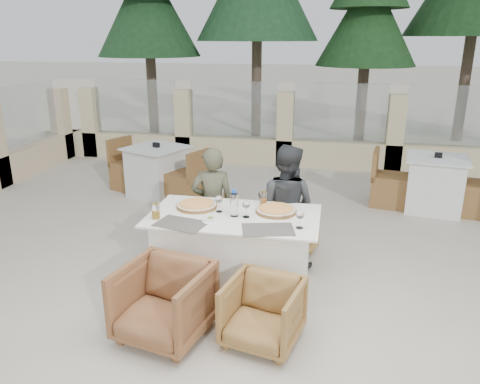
% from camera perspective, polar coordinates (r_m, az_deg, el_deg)
% --- Properties ---
extents(ground, '(80.00, 80.00, 0.00)m').
position_cam_1_polar(ground, '(4.72, -0.95, -11.65)').
color(ground, beige).
rests_on(ground, ground).
extents(sand_patch, '(30.00, 16.00, 0.01)m').
position_cam_1_polar(sand_patch, '(18.17, 8.53, 10.71)').
color(sand_patch, beige).
rests_on(sand_patch, ground).
extents(perimeter_wall_far, '(10.00, 0.34, 1.60)m').
position_cam_1_polar(perimeter_wall_far, '(8.97, 5.54, 8.26)').
color(perimeter_wall_far, beige).
rests_on(perimeter_wall_far, ground).
extents(pine_far_left, '(2.42, 2.42, 5.50)m').
position_cam_1_polar(pine_far_left, '(11.83, -11.13, 19.93)').
color(pine_far_left, '#1B4020').
rests_on(pine_far_left, ground).
extents(pine_centre, '(2.20, 2.20, 5.00)m').
position_cam_1_polar(pine_centre, '(11.21, 15.24, 18.47)').
color(pine_centre, '#1C431D').
rests_on(pine_centre, ground).
extents(dining_table, '(1.60, 0.90, 0.77)m').
position_cam_1_polar(dining_table, '(4.55, -0.74, -7.33)').
color(dining_table, white).
rests_on(dining_table, ground).
extents(placemat_near_left, '(0.50, 0.39, 0.00)m').
position_cam_1_polar(placemat_near_left, '(4.23, -7.21, -3.85)').
color(placemat_near_left, '#56514A').
rests_on(placemat_near_left, dining_table).
extents(placemat_near_right, '(0.51, 0.40, 0.00)m').
position_cam_1_polar(placemat_near_right, '(4.08, 3.43, -4.58)').
color(placemat_near_right, '#58534C').
rests_on(placemat_near_right, dining_table).
extents(pizza_left, '(0.53, 0.53, 0.05)m').
position_cam_1_polar(pizza_left, '(4.60, -5.28, -1.57)').
color(pizza_left, orange).
rests_on(pizza_left, dining_table).
extents(pizza_right, '(0.42, 0.42, 0.05)m').
position_cam_1_polar(pizza_right, '(4.47, 4.42, -2.19)').
color(pizza_right, orange).
rests_on(pizza_right, dining_table).
extents(water_bottle, '(0.08, 0.08, 0.26)m').
position_cam_1_polar(water_bottle, '(4.33, -0.71, -1.32)').
color(water_bottle, '#AACBDF').
rests_on(water_bottle, dining_table).
extents(wine_glass_centre, '(0.08, 0.08, 0.18)m').
position_cam_1_polar(wine_glass_centre, '(4.45, -2.56, -1.32)').
color(wine_glass_centre, silver).
rests_on(wine_glass_centre, dining_table).
extents(wine_glass_near, '(0.09, 0.09, 0.18)m').
position_cam_1_polar(wine_glass_near, '(4.32, 0.76, -1.95)').
color(wine_glass_near, white).
rests_on(wine_glass_near, dining_table).
extents(wine_glass_corner, '(0.09, 0.09, 0.18)m').
position_cam_1_polar(wine_glass_corner, '(4.10, 7.32, -3.21)').
color(wine_glass_corner, white).
rests_on(wine_glass_corner, dining_table).
extents(beer_glass_left, '(0.09, 0.09, 0.14)m').
position_cam_1_polar(beer_glass_left, '(4.36, -10.23, -2.30)').
color(beer_glass_left, gold).
rests_on(beer_glass_left, dining_table).
extents(beer_glass_right, '(0.08, 0.08, 0.14)m').
position_cam_1_polar(beer_glass_right, '(4.64, 2.89, -0.80)').
color(beer_glass_right, orange).
rests_on(beer_glass_right, dining_table).
extents(olive_dish, '(0.12, 0.12, 0.04)m').
position_cam_1_polar(olive_dish, '(4.25, -3.62, -3.34)').
color(olive_dish, white).
rests_on(olive_dish, dining_table).
extents(armchair_far_left, '(0.93, 0.94, 0.66)m').
position_cam_1_polar(armchair_far_left, '(5.23, -4.77, -4.53)').
color(armchair_far_left, brown).
rests_on(armchair_far_left, ground).
extents(armchair_far_right, '(0.86, 0.87, 0.61)m').
position_cam_1_polar(armchair_far_right, '(5.26, 5.04, -4.71)').
color(armchair_far_right, olive).
rests_on(armchair_far_right, ground).
extents(armchair_near_left, '(0.81, 0.83, 0.63)m').
position_cam_1_polar(armchair_near_left, '(3.95, -9.27, -13.11)').
color(armchair_near_left, brown).
rests_on(armchair_near_left, ground).
extents(armchair_near_right, '(0.69, 0.70, 0.54)m').
position_cam_1_polar(armchair_near_right, '(3.86, 2.79, -14.47)').
color(armchair_near_right, olive).
rests_on(armchair_near_right, ground).
extents(diner_left, '(0.53, 0.42, 1.27)m').
position_cam_1_polar(diner_left, '(5.06, -3.35, -1.61)').
color(diner_left, '#4B4C37').
rests_on(diner_left, ground).
extents(diner_right, '(0.76, 0.67, 1.33)m').
position_cam_1_polar(diner_right, '(4.94, 5.54, -1.78)').
color(diner_right, '#333538').
rests_on(diner_right, ground).
extents(bg_table_a, '(1.83, 1.40, 0.77)m').
position_cam_1_polar(bg_table_a, '(7.34, -10.00, 2.47)').
color(bg_table_a, silver).
rests_on(bg_table_a, ground).
extents(bg_table_b, '(1.75, 1.07, 0.77)m').
position_cam_1_polar(bg_table_b, '(7.16, 22.62, 0.91)').
color(bg_table_b, white).
rests_on(bg_table_b, ground).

